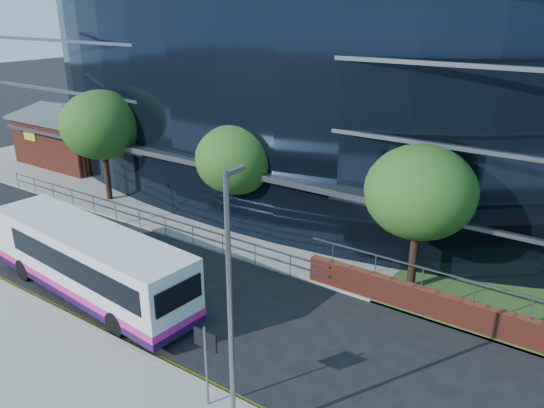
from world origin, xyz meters
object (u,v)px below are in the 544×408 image
Objects in this scene: street_sign at (206,350)px; streetlight_east at (231,307)px; tree_far_a at (102,125)px; city_bus at (91,262)px; tree_far_c at (420,192)px; tree_far_b at (236,159)px; brick_pavilion at (78,138)px.

street_sign is 0.35× the size of streetlight_east.
city_bus is (9.05, -8.24, -3.25)m from tree_far_a.
city_bus is at bearing -143.02° from tree_far_c.
tree_far_a is 10.03m from tree_far_b.
tree_far_a is at bearing -26.55° from brick_pavilion.
streetlight_east is at bearing -21.36° from street_sign.
city_bus reaches higher than street_sign.
tree_far_c is 0.57× the size of city_bus.
brick_pavilion is 22.10m from city_bus.
streetlight_east is at bearing -52.37° from tree_far_b.
street_sign is 0.25× the size of city_bus.
brick_pavilion is at bearing 150.35° from street_sign.
streetlight_east reaches higher than tree_far_c.
streetlight_east reaches higher than tree_far_b.
city_bus is (-9.95, 2.93, -2.83)m from streetlight_east.
streetlight_east is (-1.00, -11.17, -0.10)m from tree_far_c.
tree_far_c is at bearing -8.82° from brick_pavilion.
brick_pavilion is at bearing 150.76° from streetlight_east.
city_bus is (-0.95, -8.74, -2.60)m from tree_far_b.
city_bus is at bearing -35.21° from brick_pavilion.
tree_far_b is at bearing 88.33° from city_bus.
tree_far_b is (10.00, 0.50, -0.65)m from tree_far_a.
street_sign is at bearing -11.01° from city_bus.
tree_far_c is at bearing 0.00° from tree_far_a.
city_bus is at bearing -96.18° from tree_far_b.
brick_pavilion is 32.19m from streetlight_east.
city_bus is at bearing 163.58° from streetlight_east.
tree_far_a is (-17.50, 10.59, 2.71)m from street_sign.
streetlight_east is 0.70× the size of city_bus.
tree_far_a reaches higher than tree_far_c.
tree_far_c is at bearing 76.71° from street_sign.
tree_far_c reaches higher than brick_pavilion.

